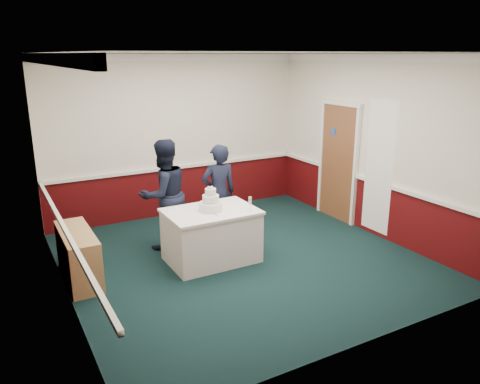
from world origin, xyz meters
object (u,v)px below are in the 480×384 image
champagne_flute (250,201)px  sideboard (79,256)px  cake_knife (215,214)px  person_man (164,195)px  cake_table (211,235)px  wedding_cake (211,203)px  person_woman (219,193)px

champagne_flute → sideboard: bearing=166.0°
cake_knife → champagne_flute: bearing=-10.9°
sideboard → person_man: person_man is taller
cake_table → sideboard: bearing=170.6°
sideboard → cake_knife: bearing=-15.5°
wedding_cake → person_woman: size_ratio=0.23×
wedding_cake → cake_knife: wedding_cake is taller
sideboard → person_woman: 2.40m
cake_knife → person_woman: bearing=58.2°
wedding_cake → person_woman: 0.83m
wedding_cake → person_woman: (0.47, 0.68, -0.09)m
cake_knife → champagne_flute: champagne_flute is taller
sideboard → champagne_flute: 2.49m
cake_knife → person_woman: 1.01m
cake_knife → person_man: 1.10m
person_man → champagne_flute: bearing=116.9°
sideboard → person_woman: person_woman is taller
cake_table → person_woman: 0.92m
wedding_cake → champagne_flute: size_ratio=1.78×
cake_knife → wedding_cake: bearing=79.2°
cake_table → champagne_flute: bearing=-29.2°
cake_table → person_man: size_ratio=0.76×
wedding_cake → person_man: size_ratio=0.21×
champagne_flute → cake_table: bearing=150.8°
person_man → person_woman: 0.90m
champagne_flute → person_man: (-0.91, 1.11, -0.06)m
champagne_flute → person_man: person_man is taller
cake_knife → person_woman: size_ratio=0.14×
sideboard → wedding_cake: (1.85, -0.31, 0.55)m
cake_knife → person_woman: person_woman is taller
champagne_flute → person_woman: bearing=91.8°
cake_table → wedding_cake: size_ratio=3.63×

